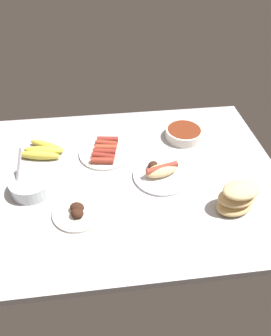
% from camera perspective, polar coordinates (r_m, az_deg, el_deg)
% --- Properties ---
extents(ground_plane, '(1.20, 0.90, 0.03)m').
position_cam_1_polar(ground_plane, '(1.20, -1.52, -1.89)').
color(ground_plane, '#B2B2B7').
extents(plate_grilled_meat, '(0.18, 0.18, 0.04)m').
position_cam_1_polar(plate_grilled_meat, '(1.07, -10.72, -7.94)').
color(plate_grilled_meat, white).
rests_on(plate_grilled_meat, ground_plane).
extents(plate_sausages, '(0.22, 0.22, 0.04)m').
position_cam_1_polar(plate_sausages, '(1.28, -5.70, 3.12)').
color(plate_sausages, white).
rests_on(plate_sausages, ground_plane).
extents(bowl_coleslaw, '(0.16, 0.16, 0.16)m').
position_cam_1_polar(bowl_coleslaw, '(1.17, -18.97, -2.85)').
color(bowl_coleslaw, silver).
rests_on(bowl_coleslaw, ground_plane).
extents(plate_hotdog_assembled, '(0.22, 0.22, 0.06)m').
position_cam_1_polar(plate_hotdog_assembled, '(1.17, 4.84, -0.82)').
color(plate_hotdog_assembled, white).
rests_on(plate_hotdog_assembled, ground_plane).
extents(bowl_chili, '(0.16, 0.16, 0.04)m').
position_cam_1_polar(bowl_chili, '(1.38, 9.06, 6.52)').
color(bowl_chili, white).
rests_on(bowl_chili, ground_plane).
extents(bread_stack, '(0.16, 0.12, 0.11)m').
position_cam_1_polar(bread_stack, '(1.09, 18.58, -5.34)').
color(bread_stack, tan).
rests_on(bread_stack, ground_plane).
extents(banana_bunch, '(0.19, 0.15, 0.04)m').
position_cam_1_polar(banana_bunch, '(1.33, -16.98, 3.11)').
color(banana_bunch, gold).
rests_on(banana_bunch, ground_plane).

